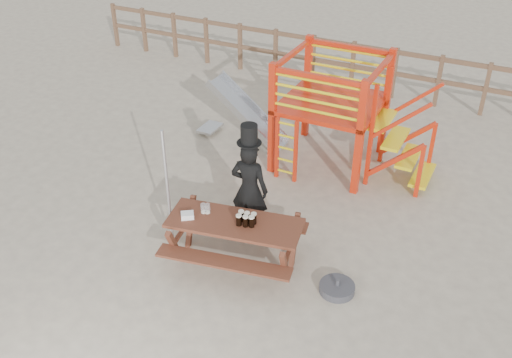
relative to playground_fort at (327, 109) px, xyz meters
name	(u,v)px	position (x,y,z in m)	size (l,w,h in m)	color
ground	(226,270)	(-0.12, -3.58, -1.07)	(60.00, 60.00, 0.00)	#BCAD92
back_fence	(374,64)	(-0.12, 3.42, -0.34)	(15.09, 0.09, 1.20)	brown
playground_fort	(327,109)	(0.00, 0.00, 0.00)	(4.71, 1.84, 2.10)	red
picnic_table	(235,237)	(-0.09, -3.35, -0.61)	(2.12, 1.65, 0.74)	brown
man_with_hat	(249,187)	(-0.23, -2.62, -0.22)	(0.62, 0.44, 1.90)	black
metal_pole	(168,193)	(-1.08, -3.52, -0.06)	(0.04, 0.04, 2.03)	#B2B2B7
parasol_base	(337,288)	(1.46, -3.27, -1.01)	(0.50, 0.50, 0.21)	#39393E
paper_bag	(187,215)	(-0.73, -3.57, -0.29)	(0.18, 0.14, 0.08)	white
stout_pints	(246,219)	(0.09, -3.33, -0.25)	(0.27, 0.21, 0.17)	black
empty_glasses	(205,209)	(-0.56, -3.35, -0.26)	(0.13, 0.10, 0.15)	silver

